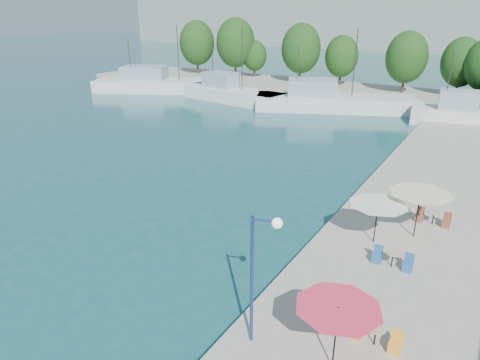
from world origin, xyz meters
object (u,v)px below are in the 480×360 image
Objects in this scene: trawler_03 at (331,102)px; umbrella_cream at (420,198)px; umbrella_pink at (338,314)px; umbrella_white at (378,209)px; trawler_02 at (231,94)px; trawler_04 at (472,117)px; street_lamp at (262,258)px; trawler_01 at (162,85)px.

umbrella_cream is at bearing -85.87° from trawler_03.
umbrella_pink reaches higher than umbrella_white.
trawler_02 is at bearing 164.57° from trawler_03.
umbrella_pink is at bearing -92.55° from umbrella_cream.
trawler_04 is at bearing -23.38° from trawler_03.
trawler_03 is (13.61, 2.02, -0.00)m from trawler_02.
street_lamp is at bearing -105.95° from umbrella_cream.
trawler_02 is at bearing 133.40° from umbrella_white.
trawler_01 is 7.74× the size of umbrella_pink.
umbrella_pink is 0.91× the size of umbrella_cream.
trawler_01 is 1.38× the size of trawler_02.
umbrella_white is (41.00, -30.26, 1.42)m from trawler_01.
trawler_01 is 1.10× the size of trawler_03.
trawler_03 is (26.89, 1.07, 0.00)m from trawler_01.
trawler_04 reaches higher than street_lamp.
trawler_02 is (13.28, -0.95, 0.00)m from trawler_01.
umbrella_white is at bearing -133.82° from umbrella_cream.
trawler_04 is at bearing 89.78° from umbrella_cream.
umbrella_pink is (15.27, -40.42, 1.73)m from trawler_03.
trawler_04 is 41.01m from street_lamp.
trawler_01 is 51.35m from umbrella_cream.
umbrella_white is at bearing -37.55° from trawler_02.
trawler_02 is 48.08m from umbrella_pink.
trawler_03 is 6.78× the size of umbrella_white.
street_lamp is at bearing -99.18° from umbrella_white.
umbrella_pink is 0.56× the size of street_lamp.
trawler_03 is at bearing 171.96° from trawler_04.
umbrella_white is 0.94× the size of umbrella_cream.
trawler_04 is at bearing 86.80° from umbrella_white.
trawler_02 is 29.56m from trawler_04.
umbrella_white is at bearing 97.29° from umbrella_pink.
trawler_01 and trawler_02 have the same top height.
street_lamp is at bearing -96.64° from trawler_03.
trawler_04 is 4.26× the size of umbrella_cream.
trawler_04 is 2.65× the size of street_lamp.
umbrella_pink is at bearing -44.00° from trawler_02.
street_lamp is at bearing -103.11° from trawler_04.
umbrella_cream is at bearing 87.45° from umbrella_pink.
street_lamp is (12.61, -40.64, 3.02)m from trawler_03.
trawler_04 reaches higher than umbrella_white.
umbrella_white is at bearing 62.18° from street_lamp.
trawler_01 is 13.32m from trawler_02.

